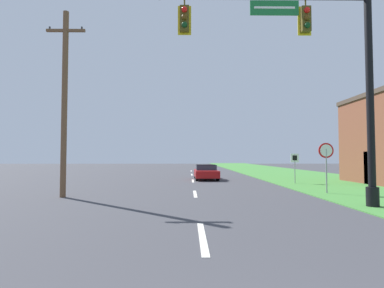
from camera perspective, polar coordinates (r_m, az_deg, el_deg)
name	(u,v)px	position (r m, az deg, el deg)	size (l,w,h in m)	color
grass_verge_right	(293,174)	(32.81, 18.72, -5.52)	(10.00, 110.00, 0.04)	#428438
road_center_line	(193,181)	(23.00, 0.17, -7.05)	(0.16, 34.80, 0.01)	silver
signal_mast	(321,66)	(12.43, 23.39, 13.42)	(8.14, 0.47, 8.64)	black
car_ahead	(206,172)	(24.53, 2.68, -5.36)	(1.89, 4.28, 1.19)	black
stop_sign	(326,156)	(16.43, 24.18, -2.18)	(0.76, 0.07, 2.50)	gray
route_sign_post	(295,161)	(21.83, 18.98, -3.16)	(0.55, 0.06, 2.03)	gray
utility_pole_near	(64,100)	(15.19, -23.12, 7.73)	(1.80, 0.26, 8.65)	brown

